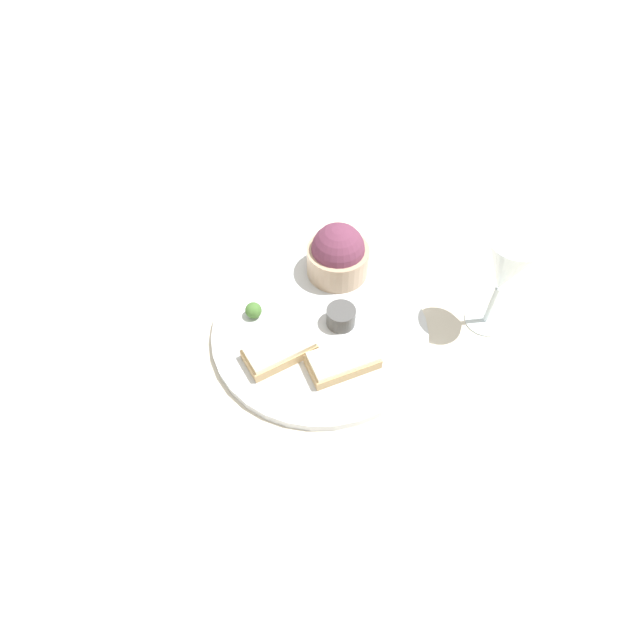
{
  "coord_description": "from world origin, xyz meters",
  "views": [
    {
      "loc": [
        0.31,
        0.36,
        0.63
      ],
      "look_at": [
        0.0,
        0.0,
        0.03
      ],
      "focal_mm": 28.0,
      "sensor_mm": 36.0,
      "label": 1
    }
  ],
  "objects_px": {
    "salad_bowl": "(338,255)",
    "wine_glass": "(506,269)",
    "cheese_toast_far": "(280,351)",
    "cheese_toast_near": "(343,360)",
    "sauce_ramekin": "(341,316)"
  },
  "relations": [
    {
      "from": "sauce_ramekin",
      "to": "cheese_toast_far",
      "type": "bearing_deg",
      "value": -6.22
    },
    {
      "from": "cheese_toast_far",
      "to": "wine_glass",
      "type": "xyz_separation_m",
      "value": [
        -0.3,
        0.15,
        0.09
      ]
    },
    {
      "from": "cheese_toast_near",
      "to": "wine_glass",
      "type": "height_order",
      "value": "wine_glass"
    },
    {
      "from": "cheese_toast_near",
      "to": "cheese_toast_far",
      "type": "xyz_separation_m",
      "value": [
        0.06,
        -0.07,
        0.0
      ]
    },
    {
      "from": "salad_bowl",
      "to": "cheese_toast_far",
      "type": "xyz_separation_m",
      "value": [
        0.18,
        0.08,
        -0.03
      ]
    },
    {
      "from": "salad_bowl",
      "to": "cheese_toast_far",
      "type": "distance_m",
      "value": 0.2
    },
    {
      "from": "sauce_ramekin",
      "to": "cheese_toast_near",
      "type": "xyz_separation_m",
      "value": [
        0.05,
        0.06,
        -0.0
      ]
    },
    {
      "from": "sauce_ramekin",
      "to": "cheese_toast_far",
      "type": "xyz_separation_m",
      "value": [
        0.11,
        -0.01,
        -0.0
      ]
    },
    {
      "from": "sauce_ramekin",
      "to": "cheese_toast_near",
      "type": "relative_size",
      "value": 0.4
    },
    {
      "from": "cheese_toast_far",
      "to": "cheese_toast_near",
      "type": "bearing_deg",
      "value": 128.97
    },
    {
      "from": "salad_bowl",
      "to": "wine_glass",
      "type": "xyz_separation_m",
      "value": [
        -0.12,
        0.23,
        0.07
      ]
    },
    {
      "from": "salad_bowl",
      "to": "cheese_toast_near",
      "type": "relative_size",
      "value": 0.91
    },
    {
      "from": "wine_glass",
      "to": "cheese_toast_far",
      "type": "bearing_deg",
      "value": -27.35
    },
    {
      "from": "cheese_toast_far",
      "to": "wine_glass",
      "type": "bearing_deg",
      "value": 152.65
    },
    {
      "from": "salad_bowl",
      "to": "sauce_ramekin",
      "type": "relative_size",
      "value": 2.27
    }
  ]
}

